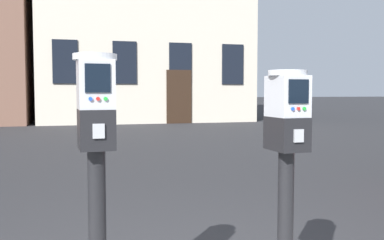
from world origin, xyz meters
name	(u,v)px	position (x,y,z in m)	size (l,w,h in m)	color
parking_meter_near_kerb	(96,137)	(-0.63, -0.34, 1.06)	(0.23, 0.26, 1.33)	black
parking_meter_twin_adjacent	(287,140)	(0.42, -0.34, 1.01)	(0.23, 0.26, 1.26)	black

